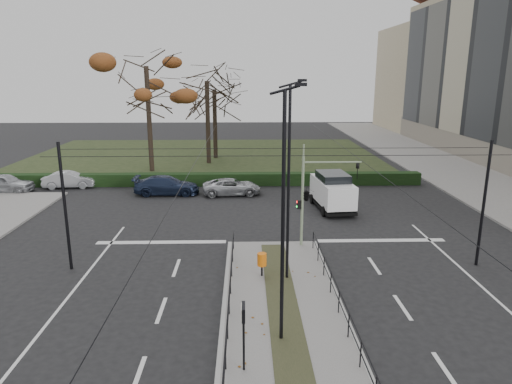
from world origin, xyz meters
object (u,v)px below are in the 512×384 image
info_panel (243,320)px  rust_tree (146,66)px  parked_car_third (167,185)px  parked_car_fourth (232,187)px  parked_car_second (69,180)px  bare_tree_near (207,87)px  litter_bin (262,260)px  white_van (332,190)px  streetlamp_median_far (289,182)px  streetlamp_median_near (284,218)px  traffic_light (308,194)px  bare_tree_center (214,95)px  parked_car_first (4,183)px

info_panel → rust_tree: size_ratio=0.17×
info_panel → rust_tree: (-8.68, 30.12, 7.72)m
parked_car_third → parked_car_fourth: bearing=-92.2°
parked_car_second → rust_tree: (5.37, 6.19, 8.89)m
parked_car_second → rust_tree: 12.09m
parked_car_second → bare_tree_near: bearing=-51.9°
litter_bin → parked_car_third: (-6.67, 14.97, -0.19)m
parked_car_second → white_van: bearing=-113.7°
litter_bin → rust_tree: rust_tree is taller
streetlamp_median_far → parked_car_second: streetlamp_median_far is taller
parked_car_second → parked_car_fourth: 13.35m
streetlamp_median_near → info_panel: bearing=-127.6°
parked_car_fourth → bare_tree_near: 14.58m
litter_bin → bare_tree_near: bare_tree_near is taller
info_panel → parked_car_fourth: info_panel is taller
bare_tree_near → white_van: bearing=-59.9°
traffic_light → bare_tree_center: 27.53m
traffic_light → info_panel: traffic_light is taller
rust_tree → bare_tree_center: rust_tree is taller
traffic_light → white_van: (2.63, 6.99, -1.62)m
streetlamp_median_near → streetlamp_median_far: bearing=82.6°
info_panel → bare_tree_center: bearing=94.8°
litter_bin → parked_car_first: bearing=140.5°
streetlamp_median_far → bare_tree_center: bearing=99.4°
traffic_light → streetlamp_median_far: streetlamp_median_far is taller
info_panel → parked_car_third: bearing=105.2°
traffic_light → streetlamp_median_near: (-2.00, -8.77, 1.52)m
parked_car_second → white_van: size_ratio=0.82×
streetlamp_median_near → white_van: streetlamp_median_near is taller
traffic_light → info_panel: (-3.28, -10.44, -1.09)m
white_van → rust_tree: 21.03m
streetlamp_median_near → bare_tree_near: bearing=98.7°
litter_bin → rust_tree: 26.73m
bare_tree_center → bare_tree_near: bearing=-99.8°
bare_tree_center → bare_tree_near: (-0.52, -2.99, 0.82)m
streetlamp_median_far → bare_tree_center: bare_tree_center is taller
parked_car_second → rust_tree: size_ratio=0.32×
traffic_light → white_van: size_ratio=0.97×
traffic_light → bare_tree_near: size_ratio=0.44×
bare_tree_near → parked_car_fourth: bearing=-77.8°
parked_car_fourth → bare_tree_center: bearing=2.6°
streetlamp_median_far → parked_car_third: (-7.79, 15.19, -3.77)m
streetlamp_median_near → parked_car_second: streetlamp_median_near is taller
white_van → parked_car_second: bearing=162.0°
bare_tree_center → parked_car_fourth: bearing=-82.0°
parked_car_fourth → rust_tree: rust_tree is taller
streetlamp_median_near → streetlamp_median_far: size_ratio=0.99×
parked_car_second → white_van: white_van is taller
streetlamp_median_far → white_van: size_ratio=1.74×
traffic_light → parked_car_first: (-21.78, 12.13, -2.19)m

